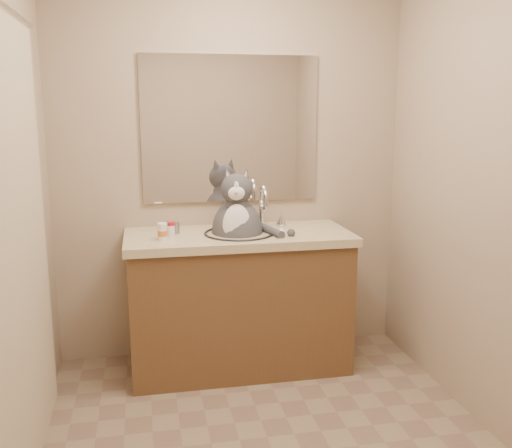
{
  "coord_description": "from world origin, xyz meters",
  "views": [
    {
      "loc": [
        -0.55,
        -2.31,
        1.59
      ],
      "look_at": [
        0.04,
        0.65,
        0.97
      ],
      "focal_mm": 40.0,
      "sensor_mm": 36.0,
      "label": 1
    }
  ],
  "objects": [
    {
      "name": "vanity",
      "position": [
        0.0,
        0.96,
        0.44
      ],
      "size": [
        1.34,
        0.59,
        1.12
      ],
      "color": "brown",
      "rests_on": "ground"
    },
    {
      "name": "grey_canister",
      "position": [
        -0.37,
        1.03,
        0.88
      ],
      "size": [
        0.06,
        0.06,
        0.07
      ],
      "rotation": [
        0.0,
        0.0,
        -0.35
      ],
      "color": "gray",
      "rests_on": "vanity"
    },
    {
      "name": "room",
      "position": [
        0.0,
        0.0,
        1.2
      ],
      "size": [
        2.22,
        2.52,
        2.42
      ],
      "color": "#84725B",
      "rests_on": "ground"
    },
    {
      "name": "cat",
      "position": [
        -0.01,
        0.97,
        0.89
      ],
      "size": [
        0.43,
        0.41,
        0.61
      ],
      "rotation": [
        0.0,
        0.0,
        -0.18
      ],
      "color": "#454549",
      "rests_on": "vanity"
    },
    {
      "name": "shower_curtain",
      "position": [
        -1.05,
        0.1,
        1.03
      ],
      "size": [
        0.02,
        1.3,
        1.93
      ],
      "color": "beige",
      "rests_on": "ground"
    },
    {
      "name": "mirror",
      "position": [
        0.0,
        1.24,
        1.45
      ],
      "size": [
        1.1,
        0.02,
        0.9
      ],
      "primitive_type": "cube",
      "color": "white",
      "rests_on": "room"
    },
    {
      "name": "pill_bottle_orange",
      "position": [
        -0.45,
        0.87,
        0.9
      ],
      "size": [
        0.06,
        0.06,
        0.1
      ],
      "rotation": [
        0.0,
        0.0,
        0.11
      ],
      "color": "white",
      "rests_on": "vanity"
    },
    {
      "name": "pill_bottle_redcap",
      "position": [
        -0.4,
        0.95,
        0.89
      ],
      "size": [
        0.05,
        0.05,
        0.09
      ],
      "rotation": [
        0.0,
        0.0,
        0.03
      ],
      "color": "white",
      "rests_on": "vanity"
    }
  ]
}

